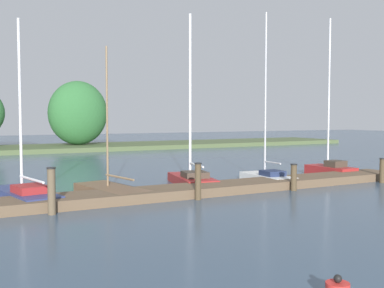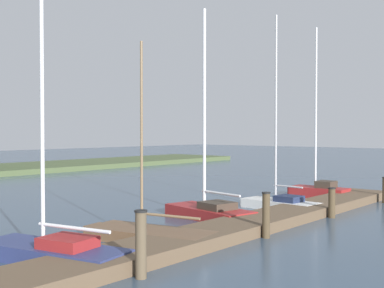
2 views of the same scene
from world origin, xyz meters
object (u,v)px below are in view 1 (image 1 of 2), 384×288
(mooring_piling_2, at_px, (198,181))
(mooring_piling_3, at_px, (294,177))
(sailboat_5, at_px, (329,167))
(sailboat_2, at_px, (109,190))
(mooring_piling_4, at_px, (382,170))
(sailboat_1, at_px, (24,193))
(sailboat_4, at_px, (267,175))
(mooring_piling_1, at_px, (52,191))
(sailboat_3, at_px, (191,176))

(mooring_piling_2, bearing_deg, mooring_piling_3, -0.46)
(sailboat_5, height_order, mooring_piling_2, sailboat_5)
(sailboat_2, height_order, mooring_piling_4, sailboat_2)
(mooring_piling_4, bearing_deg, sailboat_2, 167.43)
(sailboat_1, distance_m, sailboat_2, 3.10)
(sailboat_1, height_order, mooring_piling_3, sailboat_1)
(sailboat_2, relative_size, sailboat_4, 0.73)
(sailboat_2, xyz_separation_m, mooring_piling_4, (12.09, -2.70, 0.35))
(mooring_piling_1, xyz_separation_m, mooring_piling_3, (9.67, 0.04, -0.18))
(sailboat_3, distance_m, mooring_piling_4, 8.78)
(sailboat_2, distance_m, mooring_piling_2, 3.58)
(sailboat_3, bearing_deg, sailboat_5, -82.61)
(sailboat_5, bearing_deg, mooring_piling_1, 100.77)
(sailboat_2, height_order, sailboat_3, sailboat_3)
(sailboat_1, xyz_separation_m, sailboat_5, (14.99, 0.23, 0.11))
(mooring_piling_1, bearing_deg, sailboat_2, 43.83)
(sailboat_5, bearing_deg, sailboat_1, 90.23)
(sailboat_4, xyz_separation_m, mooring_piling_4, (4.54, -2.69, 0.24))
(sailboat_3, xyz_separation_m, mooring_piling_3, (2.92, -3.44, 0.18))
(sailboat_2, xyz_separation_m, sailboat_5, (11.90, 0.39, 0.20))
(mooring_piling_1, bearing_deg, mooring_piling_2, 0.89)
(sailboat_1, relative_size, mooring_piling_2, 4.79)
(sailboat_3, bearing_deg, sailboat_4, -93.81)
(sailboat_3, bearing_deg, mooring_piling_1, 128.66)
(sailboat_1, bearing_deg, sailboat_2, -104.00)
(sailboat_3, distance_m, mooring_piling_2, 3.75)
(sailboat_5, xyz_separation_m, mooring_piling_4, (0.19, -3.08, 0.15))
(mooring_piling_3, bearing_deg, sailboat_3, 130.32)
(sailboat_2, bearing_deg, mooring_piling_4, -113.17)
(sailboat_2, distance_m, mooring_piling_1, 3.73)
(sailboat_3, height_order, sailboat_5, sailboat_5)
(sailboat_5, relative_size, mooring_piling_1, 5.49)
(sailboat_2, relative_size, sailboat_3, 0.76)
(sailboat_1, height_order, sailboat_5, sailboat_5)
(sailboat_1, height_order, mooring_piling_1, sailboat_1)
(sailboat_2, height_order, mooring_piling_1, sailboat_2)
(mooring_piling_2, distance_m, mooring_piling_4, 9.55)
(mooring_piling_2, bearing_deg, sailboat_1, 154.97)
(sailboat_1, height_order, sailboat_2, sailboat_1)
(sailboat_3, relative_size, sailboat_5, 0.94)
(sailboat_1, distance_m, sailboat_3, 7.22)
(sailboat_3, xyz_separation_m, mooring_piling_4, (8.00, -3.62, 0.19))
(sailboat_2, relative_size, mooring_piling_1, 3.90)
(sailboat_4, bearing_deg, sailboat_2, 94.09)
(sailboat_3, relative_size, sailboat_4, 0.97)
(sailboat_3, height_order, mooring_piling_3, sailboat_3)
(mooring_piling_2, relative_size, mooring_piling_3, 1.23)
(mooring_piling_1, height_order, mooring_piling_2, mooring_piling_1)
(sailboat_3, xyz_separation_m, sailboat_4, (3.46, -0.94, -0.04))
(sailboat_1, relative_size, sailboat_2, 1.13)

